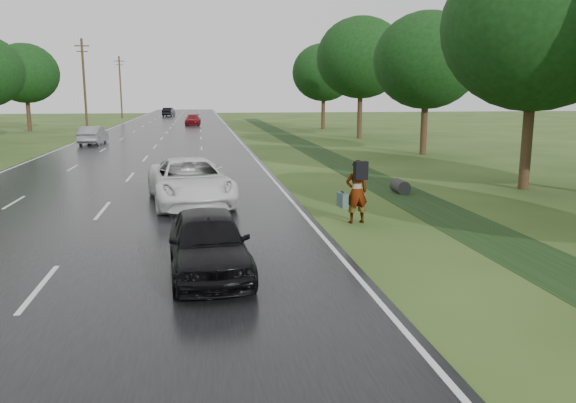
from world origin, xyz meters
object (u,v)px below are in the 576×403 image
Objects in this scene: pedestrian at (356,191)px; white_pickup at (190,181)px; dark_sedan at (208,242)px; silver_sedan at (93,135)px.

pedestrian is 0.34× the size of white_pickup.
dark_sedan is (-4.66, -4.54, -0.27)m from pedestrian.
pedestrian is 6.45m from white_pickup.
pedestrian is 0.46× the size of silver_sedan.
white_pickup is 8.40m from dark_sedan.
pedestrian is 0.47× the size of dark_sedan.
silver_sedan is (-8.55, 34.66, -0.01)m from dark_sedan.
pedestrian is 32.88m from silver_sedan.
white_pickup is (-5.18, 3.84, -0.17)m from pedestrian.
white_pickup is 1.39× the size of dark_sedan.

